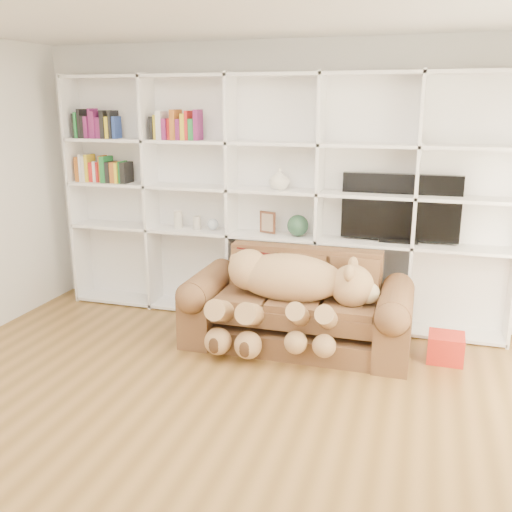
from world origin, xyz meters
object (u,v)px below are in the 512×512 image
(teddy_bear, at_px, (287,289))
(gift_box, at_px, (446,348))
(tv, at_px, (400,209))
(sofa, at_px, (298,311))

(teddy_bear, height_order, gift_box, teddy_bear)
(gift_box, height_order, tv, tv)
(sofa, relative_size, tv, 1.85)
(sofa, height_order, gift_box, sofa)
(teddy_bear, bearing_deg, sofa, 73.18)
(teddy_bear, distance_m, gift_box, 1.43)
(teddy_bear, bearing_deg, gift_box, 10.06)
(sofa, xyz_separation_m, tv, (0.81, 0.64, 0.86))
(gift_box, bearing_deg, teddy_bear, -172.21)
(sofa, relative_size, gift_box, 6.75)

